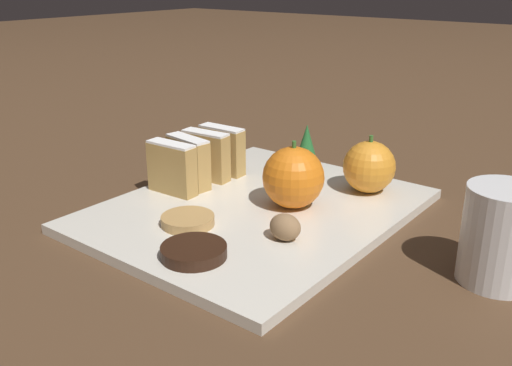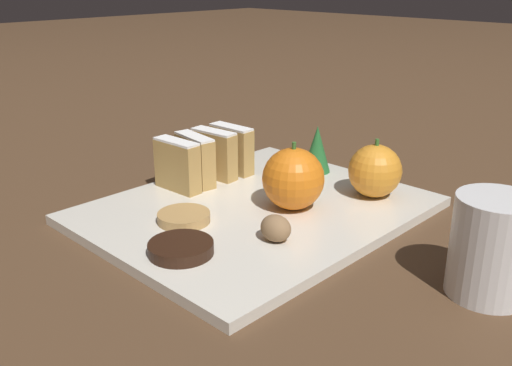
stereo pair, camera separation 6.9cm
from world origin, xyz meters
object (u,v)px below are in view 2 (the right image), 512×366
Objects in this scene: chocolate_cookie at (181,248)px; coffee_mug at (495,248)px; orange_far at (293,179)px; orange_near at (375,171)px; walnut at (276,228)px.

coffee_mug reaches higher than chocolate_cookie.
chocolate_cookie is at bearing -90.95° from orange_far.
orange_near is 0.18m from walnut.
walnut is at bearing -90.70° from orange_near.
coffee_mug is (0.20, -0.11, 0.00)m from orange_near.
orange_far reaches higher than chocolate_cookie.
walnut reaches higher than chocolate_cookie.
orange_near reaches higher than walnut.
orange_near is at bearing 89.30° from walnut.
chocolate_cookie is 0.63× the size of coffee_mug.
coffee_mug reaches higher than orange_far.
orange_far reaches higher than orange_near.
walnut is 0.33× the size of coffee_mug.
orange_far is at bearing 119.59° from walnut.
orange_near is 0.28m from chocolate_cookie.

